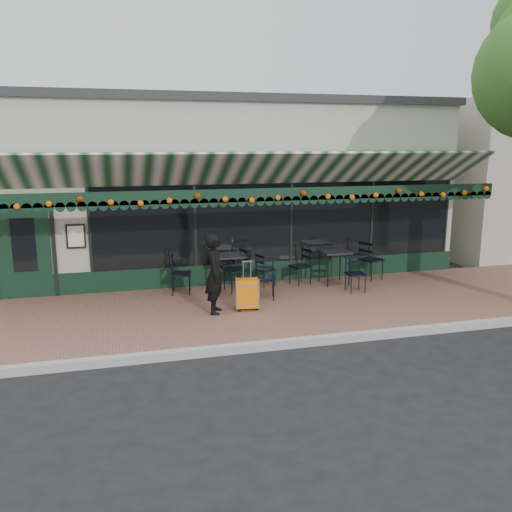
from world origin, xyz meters
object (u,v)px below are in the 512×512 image
object	(u,v)px
suitcase	(247,294)
cafe_table_b	(229,258)
chair_a_left	(300,267)
chair_b_front	(265,279)
chair_a_front	(356,274)
chair_b_left	(236,270)
cafe_table_a	(335,254)
chair_b_right	(266,270)
chair_a_right	(371,260)
woman	(215,274)
chair_solo	(181,274)

from	to	relation	value
suitcase	cafe_table_b	bearing A→B (deg)	98.54
chair_a_left	chair_b_front	bearing A→B (deg)	-69.46
suitcase	chair_b_front	size ratio (longest dim) A/B	1.16
suitcase	chair_a_front	bearing A→B (deg)	22.26
cafe_table_b	chair_a_front	bearing A→B (deg)	-19.89
chair_b_left	chair_b_front	xyz separation A→B (m)	(0.48, -0.79, -0.05)
cafe_table_a	chair_a_left	size ratio (longest dim) A/B	0.93
suitcase	chair_b_right	bearing A→B (deg)	70.72
chair_a_right	chair_a_front	size ratio (longest dim) A/B	1.18
cafe_table_b	chair_a_front	distance (m)	2.98
suitcase	chair_b_left	size ratio (longest dim) A/B	1.04
woman	cafe_table_a	size ratio (longest dim) A/B	1.98
chair_b_left	suitcase	bearing A→B (deg)	-16.59
chair_a_right	chair_b_left	size ratio (longest dim) A/B	1.00
cafe_table_a	chair_a_left	world-z (taller)	chair_a_left
woman	chair_a_right	bearing A→B (deg)	-52.75
chair_a_left	chair_b_left	xyz separation A→B (m)	(-1.66, -0.19, 0.05)
cafe_table_a	cafe_table_b	bearing A→B (deg)	176.22
chair_b_left	chair_solo	distance (m)	1.27
cafe_table_b	chair_b_right	world-z (taller)	cafe_table_b
woman	chair_a_front	xyz separation A→B (m)	(3.44, 0.71, -0.40)
cafe_table_b	chair_b_right	xyz separation A→B (m)	(0.91, 0.03, -0.34)
suitcase	cafe_table_a	size ratio (longest dim) A/B	1.25
woman	chair_solo	size ratio (longest dim) A/B	1.77
cafe_table_b	chair_b_front	size ratio (longest dim) A/B	0.93
suitcase	cafe_table_b	world-z (taller)	suitcase
woman	cafe_table_a	xyz separation A→B (m)	(3.26, 1.55, -0.08)
cafe_table_a	cafe_table_b	size ratio (longest dim) A/B	0.99
suitcase	chair_b_left	bearing A→B (deg)	93.83
chair_b_left	chair_solo	size ratio (longest dim) A/B	1.07
suitcase	chair_b_front	world-z (taller)	suitcase
cafe_table_a	chair_b_front	world-z (taller)	chair_b_front
chair_a_left	chair_b_right	xyz separation A→B (m)	(-0.87, 0.05, -0.04)
cafe_table_a	chair_a_right	bearing A→B (deg)	8.57
chair_b_right	chair_solo	xyz separation A→B (m)	(-2.06, -0.15, 0.06)
chair_a_right	chair_a_front	xyz separation A→B (m)	(-0.90, -1.00, -0.08)
chair_a_left	chair_b_right	size ratio (longest dim) A/B	1.10
chair_b_left	cafe_table_a	bearing A→B (deg)	78.38
chair_b_front	chair_a_front	bearing A→B (deg)	13.14
woman	chair_b_front	bearing A→B (deg)	-44.30
chair_a_left	cafe_table_b	bearing A→B (deg)	-109.76
suitcase	chair_a_front	size ratio (longest dim) A/B	1.23
chair_a_front	chair_b_right	world-z (taller)	chair_a_front
chair_b_right	chair_b_front	world-z (taller)	chair_b_front
chair_b_left	chair_b_front	world-z (taller)	chair_b_left
chair_b_right	chair_solo	size ratio (longest dim) A/B	0.87
chair_b_front	chair_solo	size ratio (longest dim) A/B	0.96
chair_a_right	chair_b_right	world-z (taller)	chair_a_right
cafe_table_a	chair_solo	distance (m)	3.76
cafe_table_a	chair_solo	size ratio (longest dim) A/B	0.89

